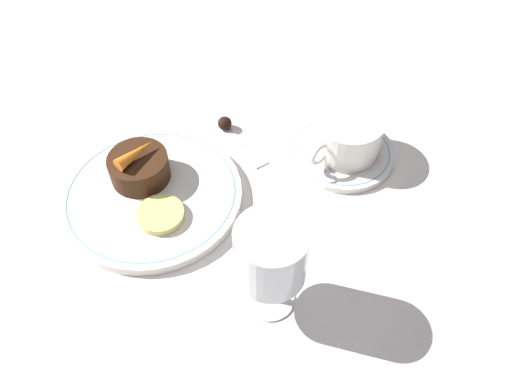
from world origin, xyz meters
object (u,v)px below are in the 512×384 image
(fork, at_px, (237,138))
(dessert_cake, at_px, (138,168))
(coffee_cup, at_px, (347,134))
(dinner_plate, at_px, (152,195))
(wine_glass, at_px, (271,257))

(fork, distance_m, dessert_cake, 0.16)
(coffee_cup, distance_m, dessert_cake, 0.29)
(coffee_cup, height_order, fork, coffee_cup)
(dinner_plate, height_order, wine_glass, wine_glass)
(coffee_cup, xyz_separation_m, dessert_cake, (0.24, -0.16, -0.01))
(coffee_cup, distance_m, wine_glass, 0.26)
(coffee_cup, relative_size, fork, 0.71)
(fork, bearing_deg, coffee_cup, 124.93)
(wine_glass, relative_size, dessert_cake, 1.64)
(coffee_cup, bearing_deg, wine_glass, 20.43)
(fork, bearing_deg, dinner_plate, 1.73)
(dinner_plate, distance_m, fork, 0.16)
(dinner_plate, xyz_separation_m, dessert_cake, (-0.00, -0.03, 0.02))
(dessert_cake, bearing_deg, fork, 170.17)
(dinner_plate, height_order, dessert_cake, dessert_cake)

